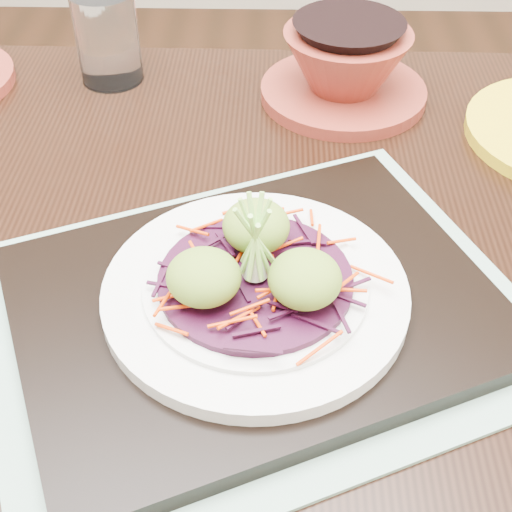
{
  "coord_description": "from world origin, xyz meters",
  "views": [
    {
      "loc": [
        0.13,
        -0.54,
        1.09
      ],
      "look_at": [
        0.12,
        -0.14,
        0.73
      ],
      "focal_mm": 50.0,
      "sensor_mm": 36.0,
      "label": 1
    }
  ],
  "objects_px": {
    "dining_table": "(236,314)",
    "serving_tray": "(255,305)",
    "white_plate": "(255,291)",
    "water_glass": "(107,38)",
    "terracotta_bowl_set": "(345,69)"
  },
  "relations": [
    {
      "from": "white_plate",
      "to": "water_glass",
      "type": "relative_size",
      "value": 2.28
    },
    {
      "from": "dining_table",
      "to": "water_glass",
      "type": "xyz_separation_m",
      "value": [
        -0.15,
        0.29,
        0.14
      ]
    },
    {
      "from": "water_glass",
      "to": "terracotta_bowl_set",
      "type": "height_order",
      "value": "water_glass"
    },
    {
      "from": "dining_table",
      "to": "white_plate",
      "type": "xyz_separation_m",
      "value": [
        0.02,
        -0.08,
        0.12
      ]
    },
    {
      "from": "serving_tray",
      "to": "water_glass",
      "type": "xyz_separation_m",
      "value": [
        -0.17,
        0.37,
        0.04
      ]
    },
    {
      "from": "white_plate",
      "to": "serving_tray",
      "type": "bearing_deg",
      "value": 180.0
    },
    {
      "from": "water_glass",
      "to": "dining_table",
      "type": "bearing_deg",
      "value": -61.75
    },
    {
      "from": "white_plate",
      "to": "dining_table",
      "type": "bearing_deg",
      "value": 103.79
    },
    {
      "from": "serving_tray",
      "to": "water_glass",
      "type": "distance_m",
      "value": 0.41
    },
    {
      "from": "dining_table",
      "to": "serving_tray",
      "type": "bearing_deg",
      "value": -75.74
    },
    {
      "from": "dining_table",
      "to": "serving_tray",
      "type": "xyz_separation_m",
      "value": [
        0.02,
        -0.08,
        0.1
      ]
    },
    {
      "from": "dining_table",
      "to": "terracotta_bowl_set",
      "type": "relative_size",
      "value": 4.52
    },
    {
      "from": "dining_table",
      "to": "terracotta_bowl_set",
      "type": "height_order",
      "value": "terracotta_bowl_set"
    },
    {
      "from": "dining_table",
      "to": "terracotta_bowl_set",
      "type": "bearing_deg",
      "value": 66.64
    },
    {
      "from": "dining_table",
      "to": "white_plate",
      "type": "height_order",
      "value": "white_plate"
    }
  ]
}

